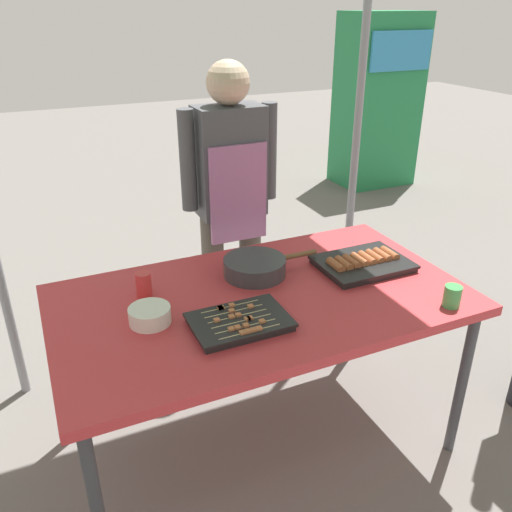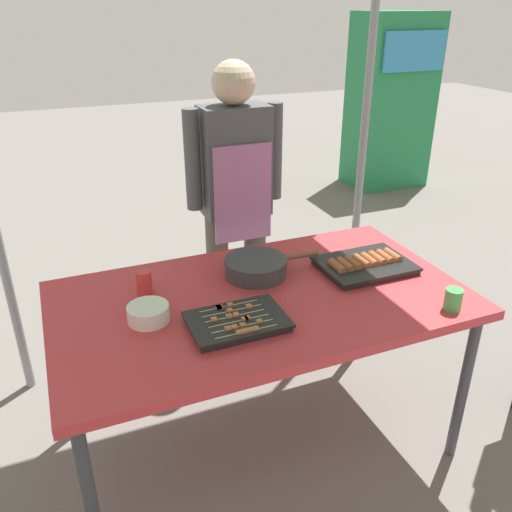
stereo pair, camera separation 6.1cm
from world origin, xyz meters
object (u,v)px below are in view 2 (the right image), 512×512
(cooking_wok, at_px, (256,266))
(drink_cup_by_wok, at_px, (144,283))
(tray_grilled_sausages, at_px, (365,264))
(tray_meat_skewers, at_px, (237,322))
(stall_table, at_px, (261,307))
(drink_cup_near_edge, at_px, (453,300))
(condiment_bowl, at_px, (148,313))
(vendor_woman, at_px, (236,189))
(neighbor_stall_right, at_px, (390,102))

(cooking_wok, bearing_deg, drink_cup_by_wok, 177.63)
(tray_grilled_sausages, xyz_separation_m, tray_meat_skewers, (-0.66, -0.21, -0.00))
(stall_table, height_order, tray_grilled_sausages, tray_grilled_sausages)
(drink_cup_near_edge, bearing_deg, cooking_wok, 136.67)
(condiment_bowl, bearing_deg, drink_cup_by_wok, 82.22)
(drink_cup_by_wok, bearing_deg, vendor_woman, 45.02)
(stall_table, distance_m, tray_meat_skewers, 0.24)
(condiment_bowl, bearing_deg, cooking_wok, 20.11)
(tray_meat_skewers, bearing_deg, drink_cup_near_edge, -14.46)
(cooking_wok, distance_m, drink_cup_by_wok, 0.47)
(vendor_woman, relative_size, neighbor_stall_right, 0.90)
(cooking_wok, height_order, vendor_woman, vendor_woman)
(stall_table, bearing_deg, neighbor_stall_right, 47.74)
(tray_meat_skewers, bearing_deg, condiment_bowl, 151.30)
(neighbor_stall_right, bearing_deg, drink_cup_by_wok, -138.25)
(tray_meat_skewers, height_order, vendor_woman, vendor_woman)
(drink_cup_near_edge, bearing_deg, drink_cup_by_wok, 151.77)
(stall_table, xyz_separation_m, vendor_woman, (0.20, 0.80, 0.21))
(cooking_wok, bearing_deg, neighbor_stall_right, 46.59)
(tray_meat_skewers, distance_m, drink_cup_by_wok, 0.44)
(stall_table, height_order, cooking_wok, cooking_wok)
(tray_grilled_sausages, bearing_deg, drink_cup_near_edge, -73.93)
(drink_cup_by_wok, distance_m, vendor_woman, 0.87)
(tray_grilled_sausages, xyz_separation_m, drink_cup_by_wok, (-0.92, 0.15, 0.03))
(drink_cup_near_edge, relative_size, vendor_woman, 0.05)
(drink_cup_near_edge, relative_size, drink_cup_by_wok, 0.86)
(tray_grilled_sausages, relative_size, drink_cup_by_wok, 3.91)
(tray_meat_skewers, relative_size, drink_cup_near_edge, 4.11)
(stall_table, height_order, neighbor_stall_right, neighbor_stall_right)
(tray_meat_skewers, xyz_separation_m, condiment_bowl, (-0.28, 0.15, 0.01))
(tray_grilled_sausages, bearing_deg, condiment_bowl, -176.91)
(tray_meat_skewers, xyz_separation_m, vendor_woman, (0.36, 0.97, 0.14))
(stall_table, xyz_separation_m, condiment_bowl, (-0.44, -0.01, 0.08))
(drink_cup_near_edge, bearing_deg, condiment_bowl, 161.49)
(tray_meat_skewers, distance_m, neighbor_stall_right, 4.24)
(stall_table, height_order, vendor_woman, vendor_woman)
(vendor_woman, bearing_deg, tray_grilled_sausages, 111.97)
(cooking_wok, relative_size, vendor_woman, 0.27)
(drink_cup_by_wok, bearing_deg, neighbor_stall_right, 41.75)
(tray_grilled_sausages, bearing_deg, neighbor_stall_right, 53.14)
(neighbor_stall_right, bearing_deg, drink_cup_near_edge, -121.93)
(neighbor_stall_right, bearing_deg, vendor_woman, -139.10)
(tray_meat_skewers, distance_m, vendor_woman, 1.04)
(condiment_bowl, distance_m, drink_cup_near_edge, 1.12)
(cooking_wok, xyz_separation_m, drink_cup_by_wok, (-0.47, 0.02, 0.01))
(stall_table, xyz_separation_m, drink_cup_by_wok, (-0.42, 0.19, 0.10))
(condiment_bowl, xyz_separation_m, vendor_woman, (0.64, 0.81, 0.13))
(tray_meat_skewers, distance_m, drink_cup_near_edge, 0.81)
(stall_table, xyz_separation_m, tray_grilled_sausages, (0.50, 0.04, 0.07))
(cooking_wok, bearing_deg, tray_meat_skewers, -122.28)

